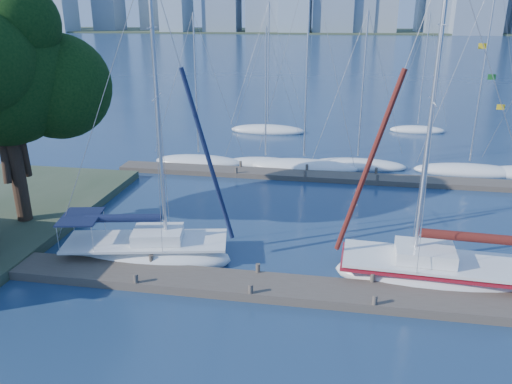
# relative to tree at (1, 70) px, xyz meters

# --- Properties ---
(ground) EXTENTS (700.00, 700.00, 0.00)m
(ground) POSITION_rel_tree_xyz_m (13.64, -4.40, -8.59)
(ground) COLOR navy
(ground) RESTS_ON ground
(near_dock) EXTENTS (26.00, 2.00, 0.40)m
(near_dock) POSITION_rel_tree_xyz_m (13.64, -4.40, -8.39)
(near_dock) COLOR brown
(near_dock) RESTS_ON ground
(far_dock) EXTENTS (30.00, 1.80, 0.36)m
(far_dock) POSITION_rel_tree_xyz_m (15.64, 11.60, -8.41)
(far_dock) COLOR brown
(far_dock) RESTS_ON ground
(far_shore) EXTENTS (800.00, 100.00, 1.50)m
(far_shore) POSITION_rel_tree_xyz_m (13.64, 315.60, -8.59)
(far_shore) COLOR #38472D
(far_shore) RESTS_ON ground
(tree) EXTENTS (9.88, 9.00, 12.86)m
(tree) POSITION_rel_tree_xyz_m (0.00, 0.00, 0.00)
(tree) COLOR #332116
(tree) RESTS_ON ground
(sailboat_navy) EXTENTS (8.69, 4.32, 14.06)m
(sailboat_navy) POSITION_rel_tree_xyz_m (7.98, -2.36, -7.47)
(sailboat_navy) COLOR white
(sailboat_navy) RESTS_ON ground
(sailboat_maroon) EXTENTS (9.06, 3.36, 14.28)m
(sailboat_maroon) POSITION_rel_tree_xyz_m (21.49, -2.30, -7.52)
(sailboat_maroon) COLOR white
(sailboat_maroon) RESTS_ON ground
(bg_boat_0) EXTENTS (7.15, 2.50, 11.70)m
(bg_boat_0) POSITION_rel_tree_xyz_m (6.05, 13.57, -8.34)
(bg_boat_0) COLOR white
(bg_boat_0) RESTS_ON ground
(bg_boat_1) EXTENTS (6.48, 2.87, 10.73)m
(bg_boat_1) POSITION_rel_tree_xyz_m (11.28, 14.13, -8.37)
(bg_boat_1) COLOR white
(bg_boat_1) RESTS_ON ground
(bg_boat_2) EXTENTS (8.47, 5.63, 15.40)m
(bg_boat_2) POSITION_rel_tree_xyz_m (14.32, 13.56, -8.30)
(bg_boat_2) COLOR white
(bg_boat_2) RESTS_ON ground
(bg_boat_3) EXTENTS (7.66, 4.76, 11.86)m
(bg_boat_3) POSITION_rel_tree_xyz_m (18.37, 14.80, -8.35)
(bg_boat_3) COLOR white
(bg_boat_3) RESTS_ON ground
(bg_boat_4) EXTENTS (8.13, 3.59, 14.63)m
(bg_boat_4) POSITION_rel_tree_xyz_m (26.49, 14.65, -8.32)
(bg_boat_4) COLOR white
(bg_boat_4) RESTS_ON ground
(bg_boat_6) EXTENTS (7.80, 4.44, 12.61)m
(bg_boat_6) POSITION_rel_tree_xyz_m (9.76, 25.61, -8.33)
(bg_boat_6) COLOR white
(bg_boat_6) RESTS_ON ground
(bg_boat_7) EXTENTS (5.67, 3.00, 11.61)m
(bg_boat_7) POSITION_rel_tree_xyz_m (24.56, 28.35, -8.36)
(bg_boat_7) COLOR white
(bg_boat_7) RESTS_ON ground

